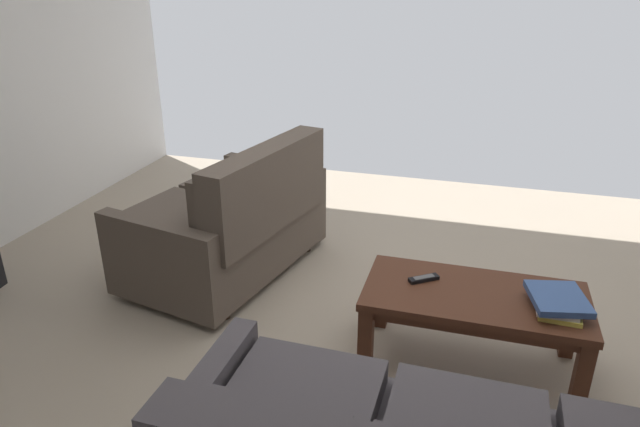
# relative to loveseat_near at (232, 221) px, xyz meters

# --- Properties ---
(ground_plane) EXTENTS (5.94, 5.54, 0.01)m
(ground_plane) POSITION_rel_loveseat_near_xyz_m (-1.10, 0.56, -0.38)
(ground_plane) COLOR tan
(loveseat_near) EXTENTS (1.09, 1.48, 0.91)m
(loveseat_near) POSITION_rel_loveseat_near_xyz_m (0.00, 0.00, 0.00)
(loveseat_near) COLOR black
(loveseat_near) RESTS_ON ground
(coffee_table) EXTENTS (1.08, 0.53, 0.43)m
(coffee_table) POSITION_rel_loveseat_near_xyz_m (-1.56, 0.57, -0.02)
(coffee_table) COLOR #4C2819
(coffee_table) RESTS_ON ground
(book_stack) EXTENTS (0.30, 0.33, 0.07)m
(book_stack) POSITION_rel_loveseat_near_xyz_m (-1.92, 0.61, 0.09)
(book_stack) COLOR #E0CC4C
(book_stack) RESTS_ON coffee_table
(tv_remote) EXTENTS (0.16, 0.13, 0.02)m
(tv_remote) POSITION_rel_loveseat_near_xyz_m (-1.30, 0.52, 0.06)
(tv_remote) COLOR black
(tv_remote) RESTS_ON coffee_table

